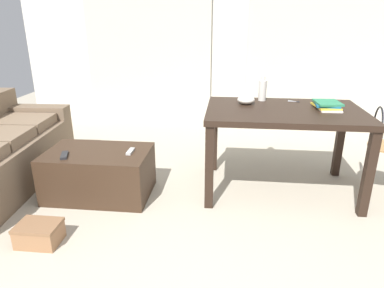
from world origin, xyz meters
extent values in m
plane|color=#B2A893|center=(0.00, 1.38, 0.00)|extent=(8.53, 8.53, 0.00)
cube|color=silver|center=(0.00, 3.56, 1.26)|extent=(6.02, 0.10, 2.52)
cube|color=beige|center=(-1.15, 3.47, 1.11)|extent=(1.81, 0.03, 2.22)
cube|color=beige|center=(1.15, 3.47, 1.11)|extent=(1.81, 0.03, 2.22)
cube|color=brown|center=(-2.20, 2.03, 0.52)|extent=(0.83, 0.25, 0.15)
cube|color=#7D664F|center=(-2.13, 1.70, 0.50)|extent=(0.60, 0.49, 0.10)
cube|color=#382619|center=(-1.12, 1.17, 0.21)|extent=(0.91, 0.58, 0.42)
cube|color=black|center=(0.52, 1.45, 0.76)|extent=(1.36, 0.89, 0.05)
cube|color=black|center=(-0.11, 1.06, 0.37)|extent=(0.07, 0.07, 0.73)
cube|color=black|center=(1.15, 1.06, 0.37)|extent=(0.07, 0.07, 0.73)
cube|color=black|center=(-0.11, 1.85, 0.37)|extent=(0.07, 0.07, 0.73)
cube|color=black|center=(1.15, 1.85, 0.37)|extent=(0.07, 0.07, 0.73)
cylinder|color=black|center=(1.30, 1.35, 0.23)|extent=(0.02, 0.02, 0.46)
cylinder|color=black|center=(1.35, 1.60, 0.23)|extent=(0.02, 0.02, 0.46)
torus|color=black|center=(1.33, 1.48, 0.64)|extent=(0.09, 0.36, 0.36)
cylinder|color=black|center=(1.30, 1.33, 0.56)|extent=(0.02, 0.02, 0.16)
cylinder|color=black|center=(1.36, 1.63, 0.56)|extent=(0.02, 0.02, 0.16)
cylinder|color=beige|center=(0.35, 1.77, 0.88)|extent=(0.07, 0.07, 0.19)
cylinder|color=beige|center=(0.35, 1.77, 0.99)|extent=(0.04, 0.04, 0.04)
ellipsoid|color=beige|center=(0.19, 1.61, 0.82)|extent=(0.16, 0.16, 0.08)
cube|color=silver|center=(0.89, 1.50, 0.79)|extent=(0.18, 0.29, 0.01)
cube|color=gold|center=(0.88, 1.52, 0.80)|extent=(0.22, 0.29, 0.01)
cube|color=#1E668C|center=(0.89, 1.51, 0.82)|extent=(0.22, 0.22, 0.02)
cube|color=#2D7F56|center=(0.89, 1.52, 0.84)|extent=(0.23, 0.25, 0.02)
cube|color=#9EA0A5|center=(0.63, 1.76, 0.79)|extent=(0.08, 0.02, 0.00)
torus|color=#262628|center=(0.68, 1.75, 0.79)|extent=(0.03, 0.03, 0.00)
cube|color=#9EA0A5|center=(0.63, 1.77, 0.79)|extent=(0.07, 0.05, 0.00)
torus|color=#262628|center=(0.68, 1.74, 0.79)|extent=(0.03, 0.03, 0.00)
cube|color=#232326|center=(-1.35, 1.03, 0.43)|extent=(0.10, 0.17, 0.02)
cube|color=#B7B7B2|center=(-0.82, 1.18, 0.43)|extent=(0.04, 0.14, 0.02)
cube|color=#996B47|center=(-1.29, 0.41, 0.07)|extent=(0.29, 0.22, 0.13)
cube|color=brown|center=(-1.29, 0.41, 0.15)|extent=(0.30, 0.22, 0.02)
camera|label=1|loc=(0.03, -1.56, 1.53)|focal=32.30mm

